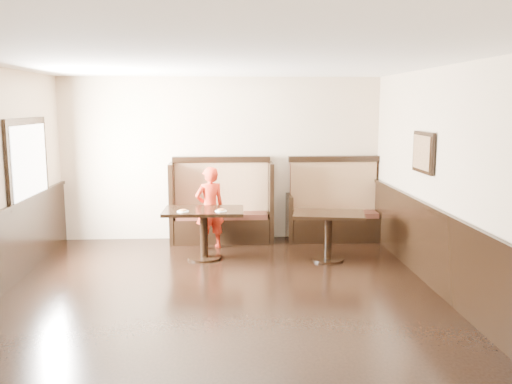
{
  "coord_description": "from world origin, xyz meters",
  "views": [
    {
      "loc": [
        0.07,
        -5.87,
        2.33
      ],
      "look_at": [
        0.54,
        2.35,
        1.0
      ],
      "focal_mm": 38.0,
      "sensor_mm": 36.0,
      "label": 1
    }
  ],
  "objects": [
    {
      "name": "pizza_plate_left",
      "position": [
        -0.57,
        2.04,
        0.78
      ],
      "size": [
        0.18,
        0.18,
        0.03
      ],
      "color": "white",
      "rests_on": "table_main"
    },
    {
      "name": "child",
      "position": [
        -0.19,
        2.8,
        0.67
      ],
      "size": [
        0.57,
        0.48,
        1.34
      ],
      "primitive_type": "imported",
      "rotation": [
        0.0,
        0.0,
        3.52
      ],
      "color": "red",
      "rests_on": "ground"
    },
    {
      "name": "ground",
      "position": [
        0.0,
        0.0,
        0.0
      ],
      "size": [
        7.0,
        7.0,
        0.0
      ],
      "primitive_type": "plane",
      "color": "black",
      "rests_on": "ground"
    },
    {
      "name": "booth_main",
      "position": [
        0.0,
        3.3,
        0.53
      ],
      "size": [
        1.75,
        0.72,
        1.45
      ],
      "color": "black",
      "rests_on": "ground"
    },
    {
      "name": "table_main",
      "position": [
        -0.27,
        2.19,
        0.59
      ],
      "size": [
        1.22,
        0.79,
        0.77
      ],
      "rotation": [
        0.0,
        0.0,
        -0.03
      ],
      "color": "black",
      "rests_on": "ground"
    },
    {
      "name": "table_neighbor",
      "position": [
        1.61,
        2.01,
        0.55
      ],
      "size": [
        1.16,
        0.86,
        0.73
      ],
      "rotation": [
        0.0,
        0.0,
        -0.18
      ],
      "color": "black",
      "rests_on": "ground"
    },
    {
      "name": "pizza_plate_right",
      "position": [
        -0.0,
        2.04,
        0.78
      ],
      "size": [
        0.18,
        0.18,
        0.03
      ],
      "color": "white",
      "rests_on": "table_main"
    },
    {
      "name": "room_shell",
      "position": [
        -0.3,
        0.28,
        0.67
      ],
      "size": [
        7.0,
        7.0,
        7.0
      ],
      "color": "tan",
      "rests_on": "ground"
    },
    {
      "name": "booth_neighbor",
      "position": [
        1.95,
        3.29,
        0.48
      ],
      "size": [
        1.65,
        0.72,
        1.45
      ],
      "color": "black",
      "rests_on": "ground"
    }
  ]
}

